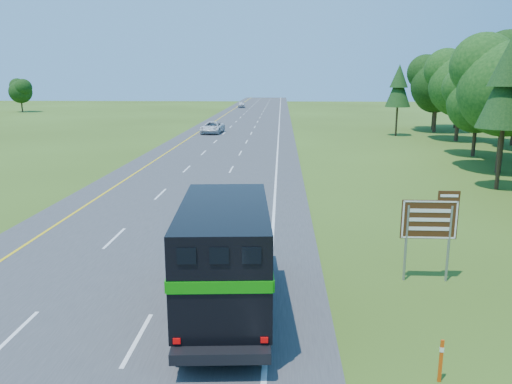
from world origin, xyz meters
TOP-DOWN VIEW (x-y plane):
  - ground at (0.00, 0.00)m, footprint 300.00×300.00m
  - road at (0.00, 50.00)m, footprint 15.00×260.00m
  - lane_markings at (0.00, 50.00)m, footprint 11.15×260.00m
  - horse_truck at (4.16, 3.95)m, footprint 3.15×8.39m
  - white_suv at (-3.39, 55.85)m, footprint 2.96×5.71m
  - far_car at (-4.15, 114.78)m, footprint 2.04×4.38m
  - exit_sign at (11.25, 6.78)m, footprint 2.01×0.10m
  - delineator at (9.82, 0.42)m, footprint 0.09×0.05m

SIDE VIEW (x-z plane):
  - ground at x=0.00m, z-range 0.00..0.00m
  - road at x=0.00m, z-range 0.00..0.04m
  - lane_markings at x=0.00m, z-range 0.04..0.05m
  - delineator at x=9.82m, z-range 0.04..1.17m
  - far_car at x=-4.15m, z-range 0.04..1.49m
  - white_suv at x=-3.39m, z-range 0.04..1.58m
  - horse_truck at x=4.16m, z-range 0.17..3.81m
  - exit_sign at x=11.25m, z-range 0.51..3.92m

